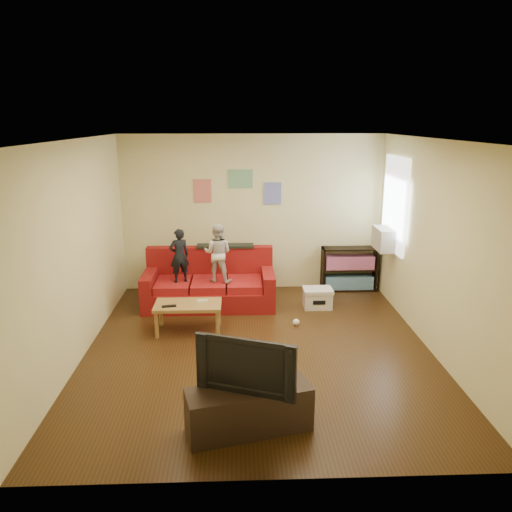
{
  "coord_description": "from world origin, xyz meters",
  "views": [
    {
      "loc": [
        -0.27,
        -6.04,
        2.93
      ],
      "look_at": [
        0.0,
        0.8,
        1.05
      ],
      "focal_mm": 35.0,
      "sensor_mm": 36.0,
      "label": 1
    }
  ],
  "objects_px": {
    "sofa": "(210,286)",
    "child_b": "(218,253)",
    "coffee_table": "(188,308)",
    "tv_stand": "(249,410)",
    "television": "(249,362)",
    "bookshelf": "(349,271)",
    "file_box": "(318,298)",
    "child_a": "(179,256)"
  },
  "relations": [
    {
      "from": "sofa",
      "to": "television",
      "type": "height_order",
      "value": "television"
    },
    {
      "from": "coffee_table",
      "to": "tv_stand",
      "type": "bearing_deg",
      "value": -71.49
    },
    {
      "from": "television",
      "to": "coffee_table",
      "type": "bearing_deg",
      "value": 129.15
    },
    {
      "from": "coffee_table",
      "to": "file_box",
      "type": "distance_m",
      "value": 2.17
    },
    {
      "from": "bookshelf",
      "to": "television",
      "type": "xyz_separation_m",
      "value": [
        -1.87,
        -4.09,
        0.39
      ]
    },
    {
      "from": "sofa",
      "to": "file_box",
      "type": "xyz_separation_m",
      "value": [
        1.74,
        -0.25,
        -0.15
      ]
    },
    {
      "from": "child_a",
      "to": "child_b",
      "type": "distance_m",
      "value": 0.6
    },
    {
      "from": "coffee_table",
      "to": "television",
      "type": "bearing_deg",
      "value": -71.49
    },
    {
      "from": "bookshelf",
      "to": "tv_stand",
      "type": "bearing_deg",
      "value": -114.55
    },
    {
      "from": "child_b",
      "to": "file_box",
      "type": "relative_size",
      "value": 2.01
    },
    {
      "from": "coffee_table",
      "to": "tv_stand",
      "type": "height_order",
      "value": "tv_stand"
    },
    {
      "from": "sofa",
      "to": "television",
      "type": "distance_m",
      "value": 3.56
    },
    {
      "from": "child_a",
      "to": "bookshelf",
      "type": "distance_m",
      "value": 3.02
    },
    {
      "from": "sofa",
      "to": "child_b",
      "type": "distance_m",
      "value": 0.64
    },
    {
      "from": "child_b",
      "to": "file_box",
      "type": "height_order",
      "value": "child_b"
    },
    {
      "from": "bookshelf",
      "to": "file_box",
      "type": "bearing_deg",
      "value": -128.94
    },
    {
      "from": "child_b",
      "to": "coffee_table",
      "type": "relative_size",
      "value": 1.0
    },
    {
      "from": "sofa",
      "to": "child_b",
      "type": "relative_size",
      "value": 2.24
    },
    {
      "from": "file_box",
      "to": "tv_stand",
      "type": "xyz_separation_m",
      "value": [
        -1.19,
        -3.25,
        0.06
      ]
    },
    {
      "from": "television",
      "to": "child_b",
      "type": "bearing_deg",
      "value": 117.57
    },
    {
      "from": "file_box",
      "to": "television",
      "type": "relative_size",
      "value": 0.48
    },
    {
      "from": "child_b",
      "to": "tv_stand",
      "type": "xyz_separation_m",
      "value": [
        0.4,
        -3.32,
        -0.68
      ]
    },
    {
      "from": "child_a",
      "to": "television",
      "type": "relative_size",
      "value": 0.89
    },
    {
      "from": "coffee_table",
      "to": "file_box",
      "type": "height_order",
      "value": "coffee_table"
    },
    {
      "from": "sofa",
      "to": "child_b",
      "type": "height_order",
      "value": "child_b"
    },
    {
      "from": "sofa",
      "to": "television",
      "type": "relative_size",
      "value": 2.16
    },
    {
      "from": "file_box",
      "to": "tv_stand",
      "type": "distance_m",
      "value": 3.46
    },
    {
      "from": "bookshelf",
      "to": "tv_stand",
      "type": "xyz_separation_m",
      "value": [
        -1.87,
        -4.09,
        -0.12
      ]
    },
    {
      "from": "coffee_table",
      "to": "television",
      "type": "relative_size",
      "value": 0.97
    },
    {
      "from": "child_b",
      "to": "tv_stand",
      "type": "height_order",
      "value": "child_b"
    },
    {
      "from": "file_box",
      "to": "television",
      "type": "height_order",
      "value": "television"
    },
    {
      "from": "child_b",
      "to": "child_a",
      "type": "bearing_deg",
      "value": 13.67
    },
    {
      "from": "sofa",
      "to": "file_box",
      "type": "height_order",
      "value": "sofa"
    },
    {
      "from": "bookshelf",
      "to": "tv_stand",
      "type": "relative_size",
      "value": 0.8
    },
    {
      "from": "file_box",
      "to": "coffee_table",
      "type": "bearing_deg",
      "value": -156.59
    },
    {
      "from": "child_a",
      "to": "tv_stand",
      "type": "relative_size",
      "value": 0.72
    },
    {
      "from": "sofa",
      "to": "television",
      "type": "bearing_deg",
      "value": -81.02
    },
    {
      "from": "child_a",
      "to": "bookshelf",
      "type": "xyz_separation_m",
      "value": [
        2.87,
        0.77,
        -0.52
      ]
    },
    {
      "from": "child_a",
      "to": "bookshelf",
      "type": "relative_size",
      "value": 0.89
    },
    {
      "from": "file_box",
      "to": "bookshelf",
      "type": "bearing_deg",
      "value": 51.06
    },
    {
      "from": "child_a",
      "to": "coffee_table",
      "type": "bearing_deg",
      "value": 80.68
    },
    {
      "from": "child_b",
      "to": "coffee_table",
      "type": "height_order",
      "value": "child_b"
    }
  ]
}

